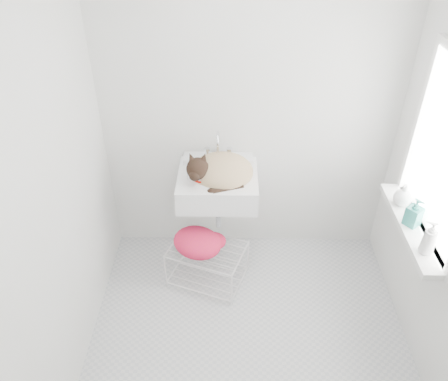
{
  "coord_description": "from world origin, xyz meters",
  "views": [
    {
      "loc": [
        -0.14,
        -1.99,
        2.67
      ],
      "look_at": [
        -0.18,
        0.5,
        0.88
      ],
      "focal_mm": 36.08,
      "sensor_mm": 36.0,
      "label": 1
    }
  ],
  "objects_px": {
    "cat": "(219,171)",
    "bottle_b": "(411,224)",
    "bottle_a": "(425,252)",
    "sink": "(218,175)",
    "bottle_c": "(401,204)",
    "wire_rack": "(207,265)"
  },
  "relations": [
    {
      "from": "wire_rack",
      "to": "bottle_b",
      "type": "relative_size",
      "value": 2.81
    },
    {
      "from": "bottle_a",
      "to": "sink",
      "type": "bearing_deg",
      "value": 147.06
    },
    {
      "from": "bottle_c",
      "to": "bottle_a",
      "type": "bearing_deg",
      "value": -90.0
    },
    {
      "from": "cat",
      "to": "bottle_b",
      "type": "height_order",
      "value": "cat"
    },
    {
      "from": "cat",
      "to": "bottle_b",
      "type": "distance_m",
      "value": 1.33
    },
    {
      "from": "cat",
      "to": "wire_rack",
      "type": "distance_m",
      "value": 0.77
    },
    {
      "from": "cat",
      "to": "bottle_a",
      "type": "height_order",
      "value": "cat"
    },
    {
      "from": "wire_rack",
      "to": "bottle_c",
      "type": "xyz_separation_m",
      "value": [
        1.31,
        -0.12,
        0.7
      ]
    },
    {
      "from": "sink",
      "to": "bottle_b",
      "type": "distance_m",
      "value": 1.34
    },
    {
      "from": "cat",
      "to": "bottle_b",
      "type": "relative_size",
      "value": 2.54
    },
    {
      "from": "cat",
      "to": "bottle_a",
      "type": "distance_m",
      "value": 1.45
    },
    {
      "from": "cat",
      "to": "wire_rack",
      "type": "xyz_separation_m",
      "value": [
        -0.09,
        -0.2,
        -0.74
      ]
    },
    {
      "from": "sink",
      "to": "bottle_b",
      "type": "xyz_separation_m",
      "value": [
        1.23,
        -0.54,
        0.0
      ]
    },
    {
      "from": "bottle_b",
      "to": "cat",
      "type": "bearing_deg",
      "value": 156.67
    },
    {
      "from": "cat",
      "to": "bottle_c",
      "type": "height_order",
      "value": "cat"
    },
    {
      "from": "wire_rack",
      "to": "bottle_a",
      "type": "bearing_deg",
      "value": -23.71
    },
    {
      "from": "cat",
      "to": "bottle_b",
      "type": "bearing_deg",
      "value": -27.32
    },
    {
      "from": "sink",
      "to": "cat",
      "type": "xyz_separation_m",
      "value": [
        0.01,
        -0.02,
        0.04
      ]
    },
    {
      "from": "cat",
      "to": "bottle_c",
      "type": "bearing_deg",
      "value": -18.69
    },
    {
      "from": "wire_rack",
      "to": "sink",
      "type": "bearing_deg",
      "value": 70.31
    },
    {
      "from": "bottle_a",
      "to": "bottle_c",
      "type": "relative_size",
      "value": 1.19
    },
    {
      "from": "sink",
      "to": "bottle_a",
      "type": "height_order",
      "value": "sink"
    }
  ]
}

